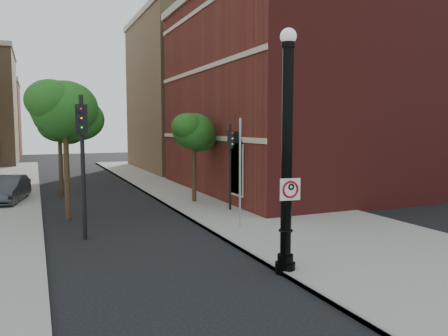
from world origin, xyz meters
name	(u,v)px	position (x,y,z in m)	size (l,w,h in m)	color
ground	(211,282)	(0.00, 0.00, 0.00)	(120.00, 120.00, 0.00)	black
sidewalk_right	(246,204)	(6.00, 10.00, 0.06)	(8.00, 60.00, 0.12)	gray
curb_edge	(175,209)	(2.05, 10.00, 0.07)	(0.10, 60.00, 0.14)	gray
brick_wall_building	(351,96)	(16.00, 14.00, 6.26)	(22.30, 16.30, 12.50)	maroon
bg_building_tan_b	(247,98)	(16.00, 30.00, 7.00)	(22.00, 14.00, 14.00)	#987953
lamppost	(287,163)	(2.20, -0.16, 3.13)	(0.57, 0.57, 6.78)	black
no_parking_sign	(290,189)	(2.22, -0.34, 2.42)	(0.61, 0.11, 0.61)	white
parked_car	(7,190)	(-5.66, 15.58, 0.74)	(1.57, 4.50, 1.48)	#2F2F34
traffic_signal_left	(82,143)	(-2.61, 5.96, 3.54)	(0.41, 0.46, 5.25)	black
traffic_signal_right	(230,153)	(4.41, 8.54, 2.85)	(0.34, 0.37, 4.23)	black
utility_pole	(240,175)	(3.19, 4.89, 2.23)	(0.09, 0.09, 4.47)	#999999
street_tree_a	(66,110)	(-2.88, 9.93, 4.84)	(3.40, 3.07, 6.13)	#302213
street_tree_b	(60,125)	(-2.78, 17.07, 4.23)	(2.97, 2.69, 5.36)	#302213
street_tree_c	(194,133)	(3.63, 11.50, 3.81)	(2.68, 2.43, 4.84)	#302213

